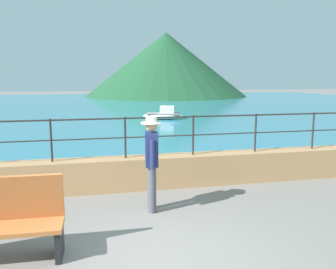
{
  "coord_description": "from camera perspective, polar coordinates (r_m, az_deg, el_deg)",
  "views": [
    {
      "loc": [
        -0.76,
        -4.34,
        2.44
      ],
      "look_at": [
        1.06,
        3.7,
        1.1
      ],
      "focal_mm": 37.72,
      "sensor_mm": 36.0,
      "label": 1
    }
  ],
  "objects": [
    {
      "name": "ground_plane",
      "position": [
        5.04,
        -2.63,
        -19.75
      ],
      "size": [
        120.0,
        120.0,
        0.0
      ],
      "primitive_type": "plane",
      "color": "slate"
    },
    {
      "name": "promenade_wall",
      "position": [
        7.87,
        -6.81,
        -6.25
      ],
      "size": [
        20.0,
        0.56,
        0.7
      ],
      "primitive_type": "cube",
      "color": "tan",
      "rests_on": "ground"
    },
    {
      "name": "railing",
      "position": [
        7.67,
        -6.95,
        0.71
      ],
      "size": [
        18.44,
        0.04,
        0.9
      ],
      "color": "#282623",
      "rests_on": "promenade_wall"
    },
    {
      "name": "lake_water",
      "position": [
        30.29,
        -11.36,
        4.5
      ],
      "size": [
        64.0,
        44.32,
        0.06
      ],
      "primitive_type": "cube",
      "color": "teal",
      "rests_on": "ground"
    },
    {
      "name": "hill_main",
      "position": [
        45.7,
        -0.35,
        11.21
      ],
      "size": [
        20.5,
        20.5,
        8.02
      ],
      "primitive_type": "cone",
      "color": "#1E4C2D",
      "rests_on": "ground"
    },
    {
      "name": "person_walking",
      "position": [
        6.4,
        -2.67,
        -3.99
      ],
      "size": [
        0.38,
        0.57,
        1.75
      ],
      "color": "#4C4C56",
      "rests_on": "ground"
    },
    {
      "name": "boat_1",
      "position": [
        20.26,
        -0.68,
        3.25
      ],
      "size": [
        2.47,
        1.57,
        0.76
      ],
      "color": "white",
      "rests_on": "lake_water"
    }
  ]
}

